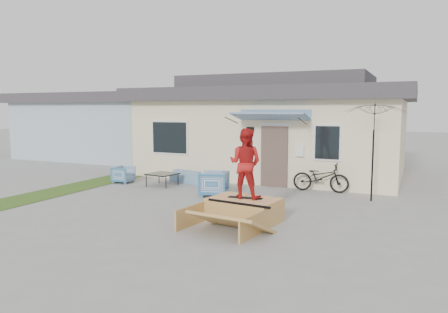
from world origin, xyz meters
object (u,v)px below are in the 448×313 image
at_px(armchair_right, 214,182).
at_px(bicycle, 321,174).
at_px(skater, 245,162).
at_px(skate_ramp, 244,210).
at_px(armchair_left, 123,174).
at_px(skateboard, 245,197).
at_px(patio_umbrella, 373,142).
at_px(coffee_table, 162,180).
at_px(loveseat, 191,174).

distance_m(armchair_right, bicycle, 3.55).
distance_m(armchair_right, skater, 3.18).
height_order(bicycle, skate_ramp, bicycle).
height_order(armchair_left, armchair_right, armchair_right).
xyz_separation_m(armchair_left, bicycle, (6.93, 1.29, 0.24)).
bearing_deg(skateboard, armchair_right, 123.93).
distance_m(bicycle, skater, 4.54).
bearing_deg(skate_ramp, skater, 90.00).
bearing_deg(skateboard, armchair_left, 146.40).
bearing_deg(armchair_right, bicycle, 111.68).
relative_size(patio_umbrella, skate_ramp, 1.01).
bearing_deg(bicycle, skateboard, 166.03).
distance_m(armchair_left, skateboard, 6.75).
xyz_separation_m(coffee_table, bicycle, (5.29, 1.23, 0.36)).
bearing_deg(loveseat, armchair_left, 39.96).
bearing_deg(armchair_right, loveseat, -149.17).
distance_m(armchair_left, patio_umbrella, 8.71).
xyz_separation_m(coffee_table, skater, (4.37, -3.13, 1.21)).
height_order(armchair_right, bicycle, bicycle).
height_order(bicycle, skater, skater).
relative_size(patio_umbrella, skater, 1.31).
bearing_deg(armchair_left, armchair_right, -104.62).
bearing_deg(coffee_table, bicycle, 13.11).
height_order(armchair_left, skateboard, armchair_left).
bearing_deg(patio_umbrella, skate_ramp, -125.68).
bearing_deg(coffee_table, loveseat, 57.74).
distance_m(skateboard, skater, 0.87).
xyz_separation_m(bicycle, patio_umbrella, (1.66, -0.81, 1.17)).
bearing_deg(armchair_right, skate_ramp, 25.65).
bearing_deg(skate_ramp, coffee_table, 151.75).
height_order(loveseat, coffee_table, loveseat).
bearing_deg(skateboard, skate_ramp, -104.39).
bearing_deg(loveseat, bicycle, -161.54).
bearing_deg(coffee_table, armchair_right, -19.11).
xyz_separation_m(coffee_table, skate_ramp, (4.36, -3.19, 0.05)).
bearing_deg(skater, coffee_table, -35.75).
bearing_deg(skater, bicycle, -102.06).
bearing_deg(skate_ramp, armchair_left, 160.36).
relative_size(armchair_right, skater, 0.51).
height_order(patio_umbrella, skateboard, patio_umbrella).
xyz_separation_m(skate_ramp, skateboard, (0.01, 0.05, 0.30)).
height_order(loveseat, bicycle, bicycle).
bearing_deg(patio_umbrella, armchair_right, -164.55).
bearing_deg(skateboard, patio_umbrella, 47.49).
distance_m(armchair_right, patio_umbrella, 4.89).
relative_size(armchair_left, skateboard, 0.79).
relative_size(loveseat, armchair_right, 1.92).
height_order(loveseat, skater, skater).
xyz_separation_m(armchair_right, skate_ramp, (1.95, -2.35, -0.16)).
bearing_deg(bicycle, patio_umbrella, -118.21).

